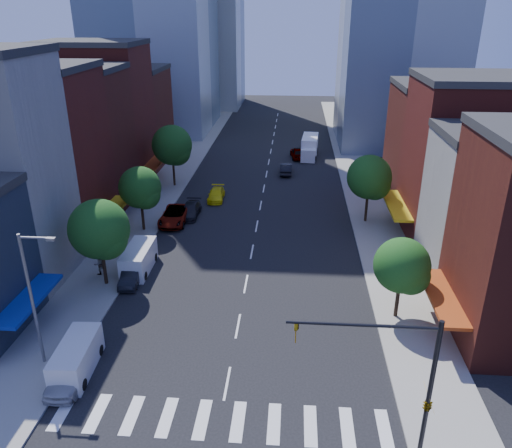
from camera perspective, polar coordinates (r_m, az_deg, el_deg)
The scene contains 29 objects.
ground at distance 32.01m, azimuth -3.32°, elevation -17.71°, with size 220.00×220.00×0.00m, color black.
sidewalk_left at distance 69.11m, azimuth -9.34°, elevation 5.45°, with size 5.00×120.00×0.15m, color gray.
sidewalk_right at distance 67.79m, azimuth 11.76°, elevation 4.91°, with size 5.00×120.00×0.15m, color gray.
crosswalk at distance 29.83m, azimuth -4.12°, elevation -21.47°, with size 19.00×3.00×0.01m, color silver.
bldg_left_2 at distance 52.37m, azimuth -23.99°, elevation 6.98°, with size 12.00×9.00×16.00m, color #5C1A15.
bldg_left_3 at distance 59.85m, azimuth -20.26°, elevation 8.92°, with size 12.00×8.00×15.00m, color #541B15.
bldg_left_4 at distance 67.28m, azimuth -17.51°, elevation 11.63°, with size 12.00×9.00×17.00m, color #5C1A15.
bldg_left_5 at distance 76.40m, azimuth -14.79°, elevation 11.70°, with size 12.00×10.00×13.00m, color #541B15.
bldg_right_1 at distance 45.15m, azimuth 26.76°, elevation 1.36°, with size 12.00×8.00×12.00m, color silver.
bldg_right_2 at distance 52.69m, azimuth 23.67°, elevation 6.56°, with size 12.00×10.00×15.00m, color #5C1A15.
bldg_right_3 at distance 62.14m, azimuth 20.75°, elevation 8.38°, with size 12.00×10.00×13.00m, color #541B15.
traffic_signal at distance 26.45m, azimuth 18.04°, elevation -17.63°, with size 7.24×2.24×8.00m.
streetlight at distance 33.22m, azimuth -24.10°, elevation -7.16°, with size 2.25×0.25×9.00m.
tree_left_near at distance 41.16m, azimuth -17.30°, elevation -0.83°, with size 4.80×4.80×7.30m.
tree_left_mid at distance 50.91m, azimuth -12.97°, elevation 3.89°, with size 4.20×4.20×6.65m.
tree_left_far at distance 63.62m, azimuth -9.45°, elevation 8.70°, with size 5.00×5.00×7.75m.
tree_right_near at distance 36.86m, azimuth 16.55°, elevation -4.84°, with size 4.00×4.00×6.20m.
tree_right_far at distance 52.95m, azimuth 12.97°, elevation 5.03°, with size 4.60×4.60×7.20m.
parked_car_front at distance 33.49m, azimuth -20.47°, elevation -15.52°, with size 1.88×4.68×1.60m, color #B0B0B5.
parked_car_second at distance 42.90m, azimuth -14.03°, elevation -5.67°, with size 1.44×4.14×1.36m, color black.
parked_car_third at distance 53.69m, azimuth -9.31°, elevation 0.95°, with size 2.66×5.76×1.60m, color #999999.
parked_car_rear at distance 55.20m, azimuth -7.53°, elevation 1.58°, with size 1.92×4.71×1.37m, color black.
cargo_van_near at distance 33.99m, azimuth -19.89°, elevation -14.31°, with size 2.20×4.91×2.05m.
cargo_van_far at distance 44.43m, azimuth -13.29°, elevation -3.97°, with size 2.14×5.10×2.16m.
taxi at distance 59.68m, azimuth -4.57°, elevation 3.36°, with size 1.80×4.44×1.29m, color yellow.
traffic_car_oncoming at distance 69.23m, azimuth 3.44°, elevation 6.32°, with size 1.55×4.44×1.46m, color black.
traffic_car_far at distance 76.96m, azimuth 4.78°, elevation 8.11°, with size 1.95×4.85×1.65m, color #999999.
box_truck at distance 77.77m, azimuth 6.14°, elevation 8.69°, with size 2.84×7.72×3.05m.
pedestrian_far at distance 44.51m, azimuth -17.51°, elevation -4.33°, with size 0.95×0.74×1.95m, color #999999.
Camera 1 is at (3.60, -23.85, 21.03)m, focal length 35.00 mm.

